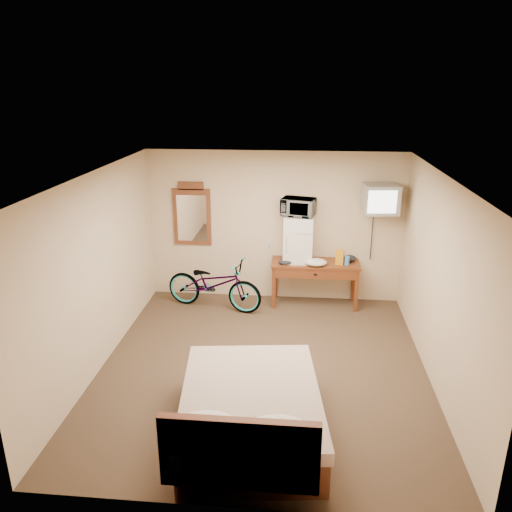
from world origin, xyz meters
name	(u,v)px	position (x,y,z in m)	size (l,w,h in m)	color
room	(263,278)	(0.00, 0.00, 1.25)	(4.60, 4.64, 2.50)	#3F2C1F
desk	(315,269)	(0.69, 2.00, 0.64)	(1.43, 0.56, 0.75)	brown
mini_fridge	(297,239)	(0.39, 2.07, 1.13)	(0.48, 0.47, 0.76)	silver
microwave	(298,207)	(0.39, 2.07, 1.65)	(0.51, 0.35, 0.28)	silver
snack_bag	(340,257)	(1.07, 1.95, 0.87)	(0.12, 0.07, 0.25)	orange
blue_cup	(347,261)	(1.19, 1.95, 0.82)	(0.08, 0.08, 0.14)	#4080DA
cloth_cream	(316,262)	(0.69, 1.87, 0.80)	(0.35, 0.27, 0.11)	beige
cloth_dark_a	(285,262)	(0.21, 1.88, 0.79)	(0.23, 0.17, 0.09)	black
cloth_dark_b	(349,258)	(1.24, 2.13, 0.80)	(0.22, 0.18, 0.10)	black
crt_television	(380,199)	(1.64, 2.02, 1.82)	(0.56, 0.62, 0.45)	black
wall_mirror	(192,215)	(-1.38, 2.27, 1.43)	(0.63, 0.04, 1.07)	brown
bicycle	(214,284)	(-0.94, 1.73, 0.43)	(0.57, 1.63, 0.86)	black
bed	(250,414)	(-0.02, -1.38, 0.30)	(1.62, 2.02, 0.90)	brown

